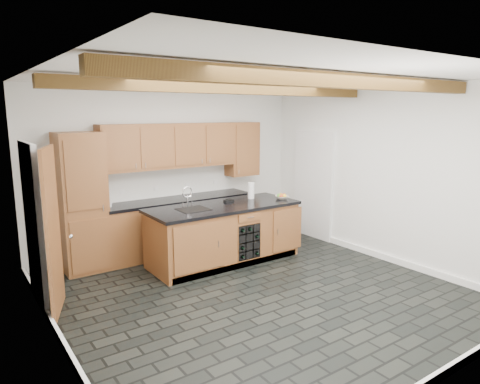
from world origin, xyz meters
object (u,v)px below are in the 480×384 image
Objects in this scene: fruit_bowl at (282,197)px; paper_towel at (251,191)px; island at (225,233)px; kitchen_scale at (229,200)px.

fruit_bowl is 0.54m from paper_towel.
paper_towel is (-0.41, 0.33, 0.11)m from fruit_bowl.
fruit_bowl reaches higher than island.
kitchen_scale is (0.20, 0.18, 0.49)m from island.
fruit_bowl reaches higher than kitchen_scale.
paper_towel is (0.46, 0.00, 0.11)m from kitchen_scale.
island is 14.86× the size of kitchen_scale.
island is 0.56m from kitchen_scale.
island is 8.99× the size of paper_towel.
kitchen_scale is at bearing -179.65° from paper_towel.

